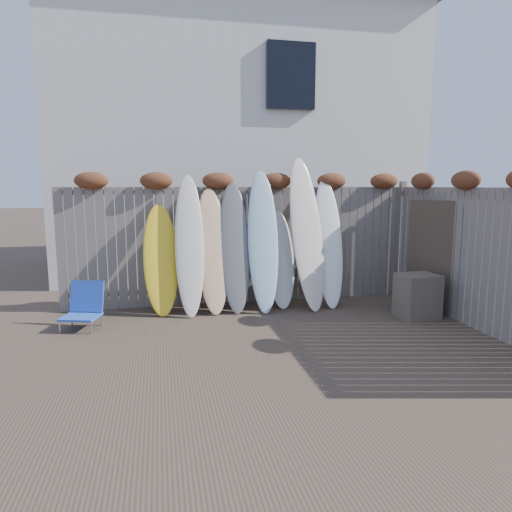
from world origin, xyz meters
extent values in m
plane|color=#493A2D|center=(0.00, 0.00, 0.00)|extent=(80.00, 80.00, 0.00)
cube|color=slate|center=(0.00, 2.40, 1.00)|extent=(6.00, 0.10, 2.00)
cube|color=slate|center=(3.00, 2.40, 1.05)|extent=(0.10, 0.10, 2.10)
ellipsoid|color=brown|center=(-2.40, 2.36, 2.10)|extent=(0.52, 0.28, 0.28)
ellipsoid|color=brown|center=(-1.40, 2.36, 2.10)|extent=(0.52, 0.28, 0.28)
ellipsoid|color=brown|center=(-0.40, 2.36, 2.10)|extent=(0.52, 0.28, 0.28)
ellipsoid|color=brown|center=(0.60, 2.36, 2.10)|extent=(0.52, 0.28, 0.28)
ellipsoid|color=brown|center=(1.60, 2.36, 2.10)|extent=(0.52, 0.28, 0.28)
ellipsoid|color=brown|center=(2.60, 2.36, 2.10)|extent=(0.52, 0.28, 0.28)
cube|color=slate|center=(3.00, 0.20, 1.00)|extent=(0.10, 4.40, 2.00)
ellipsoid|color=brown|center=(2.96, 0.60, 2.10)|extent=(0.28, 0.56, 0.28)
ellipsoid|color=brown|center=(2.96, 1.70, 2.10)|extent=(0.28, 0.56, 0.28)
cube|color=silver|center=(0.50, 6.50, 3.00)|extent=(8.00, 5.00, 6.00)
cube|color=black|center=(1.30, 3.95, 4.20)|extent=(1.00, 0.12, 1.30)
cube|color=#3F3F44|center=(0.50, 6.50, 6.15)|extent=(8.50, 5.50, 0.35)
cube|color=blue|center=(-2.51, 1.36, 0.18)|extent=(0.59, 0.54, 0.03)
cube|color=blue|center=(-2.44, 1.59, 0.43)|extent=(0.51, 0.28, 0.45)
cylinder|color=silver|center=(-2.77, 1.25, 0.09)|extent=(0.03, 0.03, 0.18)
cylinder|color=#BABBC2|center=(-2.67, 1.60, 0.09)|extent=(0.03, 0.03, 0.18)
cylinder|color=#ADADB5|center=(-2.34, 1.13, 0.09)|extent=(0.03, 0.03, 0.18)
cylinder|color=#B2B3BA|center=(-2.24, 1.48, 0.09)|extent=(0.03, 0.03, 0.18)
cube|color=#705F54|center=(2.49, 0.92, 0.34)|extent=(0.61, 0.52, 0.68)
cube|color=#45332A|center=(2.93, 1.08, 0.90)|extent=(0.43, 1.15, 1.79)
ellipsoid|color=yellow|center=(-1.37, 2.01, 0.87)|extent=(0.56, 0.64, 1.73)
ellipsoid|color=silver|center=(-0.92, 1.92, 1.10)|extent=(0.49, 0.79, 2.20)
ellipsoid|color=#EFB57C|center=(-0.56, 1.96, 0.99)|extent=(0.53, 0.72, 1.99)
ellipsoid|color=#5E6062|center=(-0.19, 1.96, 1.04)|extent=(0.51, 0.75, 2.08)
ellipsoid|color=#ADD2E6|center=(0.27, 1.91, 1.14)|extent=(0.57, 0.84, 2.27)
ellipsoid|color=silver|center=(0.59, 2.02, 0.81)|extent=(0.49, 0.59, 1.61)
ellipsoid|color=silver|center=(1.01, 1.89, 1.25)|extent=(0.62, 0.92, 2.49)
ellipsoid|color=white|center=(1.41, 1.95, 1.07)|extent=(0.53, 0.79, 2.14)
camera|label=1|loc=(-1.38, -5.27, 2.02)|focal=32.00mm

